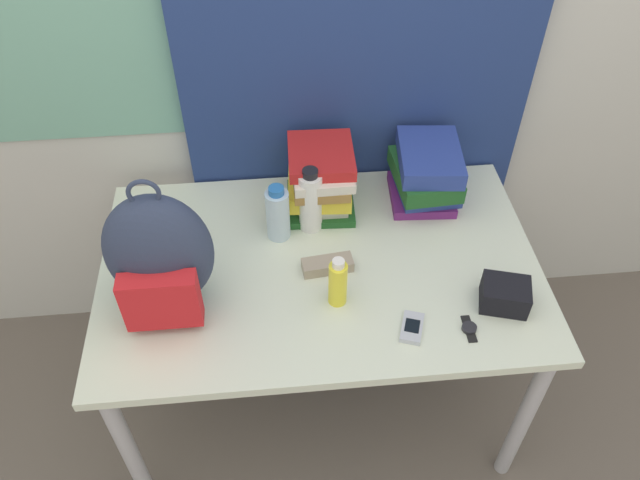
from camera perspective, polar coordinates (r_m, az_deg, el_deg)
wall_back at (r=1.96m, az=-1.64°, el=19.45°), size 6.00×0.06×2.50m
curtain_blue at (r=1.93m, az=3.79°, el=18.91°), size 1.12×0.04×2.50m
desk at (r=1.93m, az=0.00°, el=-3.73°), size 1.31×0.83×0.72m
backpack at (r=1.69m, az=-14.47°, el=-1.47°), size 0.29×0.22×0.44m
book_stack_left at (r=1.99m, az=0.03°, el=5.68°), size 0.23×0.27×0.22m
book_stack_center at (r=2.05m, az=9.67°, el=5.99°), size 0.23×0.28×0.20m
water_bottle at (r=1.90m, az=-3.88°, el=2.42°), size 0.07×0.07×0.19m
sports_bottle at (r=1.91m, az=-0.87°, el=3.60°), size 0.07×0.07×0.23m
sunscreen_bottle at (r=1.72m, az=1.64°, el=-3.92°), size 0.05×0.05×0.17m
cell_phone at (r=1.73m, az=8.41°, el=-7.93°), size 0.09×0.11×0.02m
sunglasses_case at (r=1.84m, az=0.69°, el=-2.30°), size 0.16×0.07×0.04m
camera_pouch at (r=1.82m, az=16.55°, el=-4.83°), size 0.15×0.14×0.08m
wristwatch at (r=1.76m, az=13.48°, el=-7.85°), size 0.04×0.09×0.01m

